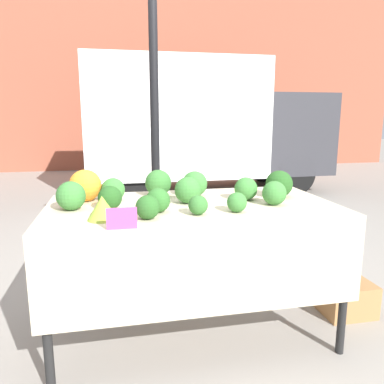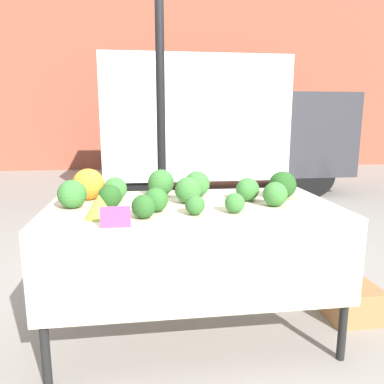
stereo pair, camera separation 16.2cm
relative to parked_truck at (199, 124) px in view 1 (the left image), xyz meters
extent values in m
plane|color=gray|center=(-1.16, -4.94, -1.33)|extent=(40.00, 40.00, 0.00)
cube|color=brown|center=(-1.16, 3.79, 1.98)|extent=(16.00, 0.60, 6.63)
cylinder|color=black|center=(-1.31, -4.19, 0.01)|extent=(0.07, 0.07, 2.68)
cube|color=white|center=(-0.51, 0.00, 0.10)|extent=(3.25, 1.90, 2.13)
cube|color=#333338|center=(1.80, 0.00, -0.20)|extent=(1.37, 1.75, 1.54)
cylinder|color=black|center=(1.66, -0.76, -0.93)|extent=(0.80, 0.22, 0.80)
cylinder|color=black|center=(1.66, 0.76, -0.93)|extent=(0.80, 0.22, 0.80)
cylinder|color=black|center=(-1.40, -0.76, -0.93)|extent=(0.80, 0.22, 0.80)
cylinder|color=black|center=(-1.40, 0.76, -0.93)|extent=(0.80, 0.22, 0.80)
cube|color=beige|center=(-1.16, -4.94, -0.44)|extent=(1.84, 0.97, 0.03)
cube|color=beige|center=(-1.16, -5.41, -0.70)|extent=(1.84, 0.01, 0.50)
cylinder|color=black|center=(-2.02, -5.36, -0.89)|extent=(0.05, 0.05, 0.87)
cylinder|color=black|center=(-0.29, -5.36, -0.89)|extent=(0.05, 0.05, 0.87)
cylinder|color=black|center=(-2.02, -4.51, -0.89)|extent=(0.05, 0.05, 0.87)
cylinder|color=black|center=(-0.29, -4.51, -0.89)|extent=(0.05, 0.05, 0.87)
sphere|color=orange|center=(-1.83, -4.71, -0.32)|extent=(0.21, 0.21, 0.21)
cone|color=#93B238|center=(-1.71, -5.20, -0.36)|extent=(0.17, 0.17, 0.13)
sphere|color=#2D6628|center=(-1.39, -5.10, -0.35)|extent=(0.14, 0.14, 0.14)
sphere|color=#336B2D|center=(-1.17, -5.20, -0.37)|extent=(0.11, 0.11, 0.11)
sphere|color=#387533|center=(-1.18, -4.90, -0.34)|extent=(0.17, 0.17, 0.17)
sphere|color=#23511E|center=(-0.52, -4.85, -0.33)|extent=(0.19, 0.19, 0.19)
sphere|color=#387533|center=(-0.77, -4.89, -0.35)|extent=(0.16, 0.16, 0.16)
sphere|color=#387533|center=(-0.65, -5.06, -0.35)|extent=(0.15, 0.15, 0.15)
sphere|color=#23511E|center=(-1.67, -4.97, -0.35)|extent=(0.15, 0.15, 0.15)
sphere|color=#336B2D|center=(-1.34, -4.63, -0.33)|extent=(0.19, 0.19, 0.19)
sphere|color=#387533|center=(-1.65, -4.74, -0.35)|extent=(0.16, 0.16, 0.16)
sphere|color=#336B2D|center=(-0.37, -4.55, -0.36)|extent=(0.13, 0.13, 0.13)
sphere|color=#387533|center=(-1.90, -4.94, -0.34)|extent=(0.18, 0.18, 0.18)
sphere|color=#387533|center=(-1.09, -4.69, -0.34)|extent=(0.18, 0.18, 0.18)
sphere|color=#387533|center=(-0.94, -5.19, -0.37)|extent=(0.12, 0.12, 0.12)
sphere|color=#285B23|center=(-1.47, -5.24, -0.36)|extent=(0.13, 0.13, 0.13)
cube|color=#EF4793|center=(-1.61, -5.41, -0.37)|extent=(0.15, 0.01, 0.11)
cube|color=#9E7042|center=(0.03, -4.91, -1.21)|extent=(0.37, 0.35, 0.25)
camera|label=1|loc=(-1.63, -7.24, 0.13)|focal=35.00mm
camera|label=2|loc=(-1.47, -7.27, 0.13)|focal=35.00mm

